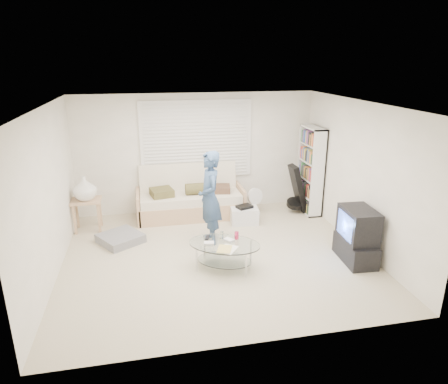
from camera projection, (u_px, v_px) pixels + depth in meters
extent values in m
plane|color=#B3A88B|center=(216.00, 255.00, 6.74)|extent=(5.00, 5.00, 0.00)
cube|color=silver|center=(197.00, 153.00, 8.43)|extent=(5.00, 0.02, 2.50)
cube|color=silver|center=(254.00, 247.00, 4.25)|extent=(5.00, 0.02, 2.50)
cube|color=silver|center=(49.00, 195.00, 5.86)|extent=(0.02, 4.50, 2.50)
cube|color=silver|center=(359.00, 176.00, 6.81)|extent=(0.02, 4.50, 2.50)
cube|color=white|center=(215.00, 105.00, 5.94)|extent=(5.00, 4.50, 0.02)
cube|color=white|center=(196.00, 140.00, 8.30)|extent=(2.32, 0.06, 1.62)
cube|color=black|center=(196.00, 140.00, 8.29)|extent=(2.20, 0.01, 1.50)
cube|color=silver|center=(197.00, 140.00, 8.27)|extent=(2.16, 0.04, 1.50)
cube|color=silver|center=(197.00, 140.00, 8.29)|extent=(2.32, 0.08, 1.62)
cube|color=tan|center=(191.00, 209.00, 8.34)|extent=(2.13, 0.85, 0.34)
cube|color=beige|center=(191.00, 197.00, 8.24)|extent=(2.04, 0.79, 0.17)
cube|color=beige|center=(188.00, 178.00, 8.48)|extent=(2.04, 0.24, 0.65)
cube|color=tan|center=(139.00, 207.00, 8.10)|extent=(0.06, 0.85, 0.60)
cube|color=tan|center=(240.00, 199.00, 8.50)|extent=(0.06, 0.85, 0.60)
cube|color=brown|center=(162.00, 192.00, 8.05)|extent=(0.50, 0.50, 0.15)
cylinder|color=brown|center=(198.00, 189.00, 8.15)|extent=(0.53, 0.23, 0.23)
cube|color=#4D3326|center=(221.00, 189.00, 8.32)|extent=(0.44, 0.44, 0.13)
cube|color=slate|center=(121.00, 238.00, 7.19)|extent=(0.92, 0.92, 0.15)
cube|color=tan|center=(86.00, 201.00, 7.54)|extent=(0.55, 0.44, 0.04)
cube|color=tan|center=(75.00, 220.00, 7.45)|extent=(0.04, 0.04, 0.59)
cube|color=tan|center=(99.00, 218.00, 7.53)|extent=(0.04, 0.04, 0.59)
cube|color=tan|center=(77.00, 213.00, 7.75)|extent=(0.04, 0.04, 0.59)
cube|color=tan|center=(100.00, 212.00, 7.83)|extent=(0.04, 0.04, 0.59)
imported|color=white|center=(85.00, 188.00, 7.46)|extent=(0.44, 0.44, 0.46)
cube|color=white|center=(311.00, 170.00, 8.39)|extent=(0.29, 0.77, 1.83)
cube|color=black|center=(298.00, 188.00, 8.46)|extent=(0.39, 0.37, 1.02)
cylinder|color=black|center=(295.00, 204.00, 8.56)|extent=(0.37, 0.38, 0.19)
cylinder|color=white|center=(255.00, 213.00, 8.51)|extent=(0.24, 0.24, 0.03)
cylinder|color=white|center=(255.00, 207.00, 8.46)|extent=(0.03, 0.03, 0.30)
cylinder|color=white|center=(255.00, 196.00, 8.39)|extent=(0.36, 0.23, 0.35)
cylinder|color=white|center=(255.00, 196.00, 8.39)|extent=(0.10, 0.08, 0.09)
cube|color=white|center=(244.00, 215.00, 8.00)|extent=(0.57, 0.43, 0.32)
cube|color=black|center=(244.00, 207.00, 7.94)|extent=(0.36, 0.30, 0.05)
cube|color=black|center=(355.00, 250.00, 6.51)|extent=(0.49, 0.85, 0.37)
cube|color=black|center=(358.00, 225.00, 6.37)|extent=(0.50, 0.71, 0.53)
cube|color=#5C85F7|center=(345.00, 225.00, 6.34)|extent=(0.05, 0.53, 0.40)
ellipsoid|color=silver|center=(224.00, 244.00, 6.21)|extent=(1.32, 1.12, 0.02)
ellipsoid|color=silver|center=(224.00, 260.00, 6.30)|extent=(1.01, 0.86, 0.01)
cylinder|color=silver|center=(197.00, 260.00, 6.16)|extent=(0.03, 0.03, 0.39)
cylinder|color=silver|center=(246.00, 266.00, 5.99)|extent=(0.03, 0.03, 0.39)
cylinder|color=silver|center=(204.00, 248.00, 6.57)|extent=(0.03, 0.03, 0.39)
cylinder|color=silver|center=(251.00, 252.00, 6.41)|extent=(0.03, 0.03, 0.39)
cube|color=white|center=(209.00, 243.00, 6.18)|extent=(0.17, 0.13, 0.04)
cube|color=white|center=(229.00, 240.00, 6.29)|extent=(0.17, 0.18, 0.04)
cylinder|color=silver|center=(222.00, 235.00, 6.38)|extent=(0.07, 0.07, 0.11)
cylinder|color=#DD2E5F|center=(237.00, 235.00, 6.35)|extent=(0.07, 0.07, 0.12)
cube|color=black|center=(207.00, 238.00, 6.39)|extent=(0.10, 0.18, 0.02)
cube|color=white|center=(228.00, 249.00, 6.02)|extent=(0.36, 0.38, 0.01)
cube|color=tan|center=(225.00, 249.00, 6.01)|extent=(0.29, 0.33, 0.01)
imported|color=#304E6B|center=(210.00, 198.00, 6.96)|extent=(0.43, 0.63, 1.68)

